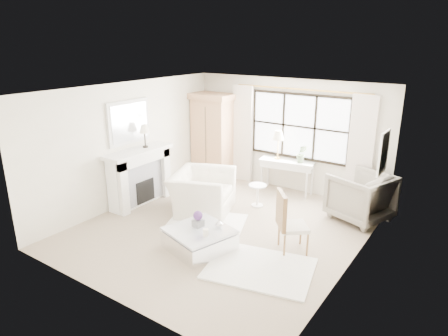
% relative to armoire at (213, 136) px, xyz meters
% --- Properties ---
extents(floor, '(5.50, 5.50, 0.00)m').
position_rel_armoire_xyz_m(floor, '(1.95, -2.37, -1.14)').
color(floor, tan).
rests_on(floor, ground).
extents(ceiling, '(5.50, 5.50, 0.00)m').
position_rel_armoire_xyz_m(ceiling, '(1.95, -2.37, 1.56)').
color(ceiling, white).
rests_on(ceiling, ground).
extents(wall_back, '(5.00, 0.00, 5.00)m').
position_rel_armoire_xyz_m(wall_back, '(1.95, 0.38, 0.21)').
color(wall_back, beige).
rests_on(wall_back, ground).
extents(wall_front, '(5.00, 0.00, 5.00)m').
position_rel_armoire_xyz_m(wall_front, '(1.95, -5.12, 0.21)').
color(wall_front, white).
rests_on(wall_front, ground).
extents(wall_left, '(0.00, 5.50, 5.50)m').
position_rel_armoire_xyz_m(wall_left, '(-0.55, -2.37, 0.21)').
color(wall_left, white).
rests_on(wall_left, ground).
extents(wall_right, '(0.00, 5.50, 5.50)m').
position_rel_armoire_xyz_m(wall_right, '(4.45, -2.37, 0.21)').
color(wall_right, beige).
rests_on(wall_right, ground).
extents(window_pane, '(2.40, 0.02, 1.50)m').
position_rel_armoire_xyz_m(window_pane, '(2.25, 0.36, 0.46)').
color(window_pane, white).
rests_on(window_pane, wall_back).
extents(window_frame, '(2.50, 0.04, 1.50)m').
position_rel_armoire_xyz_m(window_frame, '(2.25, 0.35, 0.46)').
color(window_frame, black).
rests_on(window_frame, wall_back).
extents(curtain_rod, '(3.30, 0.04, 0.04)m').
position_rel_armoire_xyz_m(curtain_rod, '(2.25, 0.30, 1.33)').
color(curtain_rod, '#B1853D').
rests_on(curtain_rod, wall_back).
extents(curtain_left, '(0.55, 0.10, 2.47)m').
position_rel_armoire_xyz_m(curtain_left, '(0.75, 0.28, 0.10)').
color(curtain_left, silver).
rests_on(curtain_left, ground).
extents(curtain_right, '(0.55, 0.10, 2.47)m').
position_rel_armoire_xyz_m(curtain_right, '(3.75, 0.28, 0.10)').
color(curtain_right, beige).
rests_on(curtain_right, ground).
extents(fireplace, '(0.58, 1.66, 1.26)m').
position_rel_armoire_xyz_m(fireplace, '(-0.32, -2.37, -0.49)').
color(fireplace, white).
rests_on(fireplace, ground).
extents(mirror_frame, '(0.05, 1.15, 0.95)m').
position_rel_armoire_xyz_m(mirror_frame, '(-0.52, -2.37, 0.70)').
color(mirror_frame, silver).
rests_on(mirror_frame, wall_left).
extents(mirror_glass, '(0.02, 1.00, 0.80)m').
position_rel_armoire_xyz_m(mirror_glass, '(-0.49, -2.37, 0.70)').
color(mirror_glass, silver).
rests_on(mirror_glass, wall_left).
extents(art_frame, '(0.04, 0.62, 0.82)m').
position_rel_armoire_xyz_m(art_frame, '(4.42, -0.67, 0.41)').
color(art_frame, white).
rests_on(art_frame, wall_right).
extents(art_canvas, '(0.01, 0.52, 0.72)m').
position_rel_armoire_xyz_m(art_canvas, '(4.40, -0.67, 0.41)').
color(art_canvas, '#BDAA92').
rests_on(art_canvas, wall_right).
extents(mantel_lamp, '(0.22, 0.22, 0.51)m').
position_rel_armoire_xyz_m(mantel_lamp, '(-0.29, -2.14, 0.51)').
color(mantel_lamp, black).
rests_on(mantel_lamp, fireplace).
extents(armoire, '(1.13, 0.71, 2.24)m').
position_rel_armoire_xyz_m(armoire, '(0.00, 0.00, 0.00)').
color(armoire, tan).
rests_on(armoire, floor).
extents(console_table, '(1.36, 0.66, 0.80)m').
position_rel_armoire_xyz_m(console_table, '(2.10, 0.14, -0.74)').
color(console_table, silver).
rests_on(console_table, floor).
extents(console_lamp, '(0.28, 0.28, 0.69)m').
position_rel_armoire_xyz_m(console_lamp, '(1.85, 0.13, 0.22)').
color(console_lamp, '#B98B40').
rests_on(console_lamp, console_table).
extents(orchid_plant, '(0.28, 0.25, 0.43)m').
position_rel_armoire_xyz_m(orchid_plant, '(2.46, 0.14, -0.12)').
color(orchid_plant, '#59704B').
rests_on(orchid_plant, console_table).
extents(side_table, '(0.40, 0.40, 0.51)m').
position_rel_armoire_xyz_m(side_table, '(1.97, -1.03, -0.81)').
color(side_table, white).
rests_on(side_table, floor).
extents(rug_left, '(1.80, 1.55, 0.03)m').
position_rel_armoire_xyz_m(rug_left, '(1.55, -2.36, -1.13)').
color(rug_left, white).
rests_on(rug_left, floor).
extents(rug_right, '(1.91, 1.60, 0.03)m').
position_rel_armoire_xyz_m(rug_right, '(3.30, -3.24, -1.12)').
color(rug_right, white).
rests_on(rug_right, floor).
extents(club_armchair, '(1.56, 1.66, 0.88)m').
position_rel_armoire_xyz_m(club_armchair, '(1.13, -1.94, -0.70)').
color(club_armchair, white).
rests_on(club_armchair, floor).
extents(wingback_chair, '(1.38, 1.36, 0.99)m').
position_rel_armoire_xyz_m(wingback_chair, '(4.03, -0.43, -0.64)').
color(wingback_chair, gray).
rests_on(wingback_chair, floor).
extents(french_chair, '(0.68, 0.68, 1.08)m').
position_rel_armoire_xyz_m(french_chair, '(3.44, -2.40, -0.83)').
color(french_chair, olive).
rests_on(french_chair, floor).
extents(coffee_table, '(1.24, 1.24, 0.38)m').
position_rel_armoire_xyz_m(coffee_table, '(2.08, -3.26, -0.96)').
color(coffee_table, white).
rests_on(coffee_table, floor).
extents(planter_box, '(0.19, 0.19, 0.12)m').
position_rel_armoire_xyz_m(planter_box, '(1.99, -3.18, -0.70)').
color(planter_box, gray).
rests_on(planter_box, coffee_table).
extents(planter_flowers, '(0.17, 0.17, 0.17)m').
position_rel_armoire_xyz_m(planter_flowers, '(1.99, -3.18, -0.55)').
color(planter_flowers, '#502B6C').
rests_on(planter_flowers, planter_box).
extents(pillar_candle, '(0.10, 0.10, 0.12)m').
position_rel_armoire_xyz_m(pillar_candle, '(2.31, -3.39, -0.70)').
color(pillar_candle, white).
rests_on(pillar_candle, coffee_table).
extents(coffee_vase, '(0.17, 0.17, 0.15)m').
position_rel_armoire_xyz_m(coffee_vase, '(2.33, -3.01, -0.69)').
color(coffee_vase, silver).
rests_on(coffee_vase, coffee_table).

